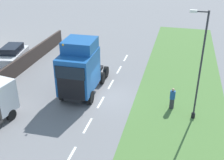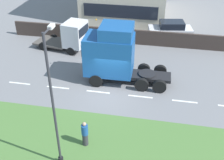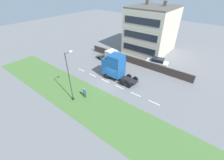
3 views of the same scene
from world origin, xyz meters
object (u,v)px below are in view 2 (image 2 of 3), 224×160
flatbed_truck (71,36)px  parked_car (170,31)px  lorry_cab (113,54)px  pedestrian (85,134)px  lamp_post (55,109)px

flatbed_truck → parked_car: flatbed_truck is taller
lorry_cab → flatbed_truck: size_ratio=1.25×
lorry_cab → parked_car: size_ratio=1.46×
parked_car → pedestrian: parked_car is taller
parked_car → pedestrian: (-16.22, 4.60, -0.13)m
flatbed_truck → lorry_cab: bearing=55.9°
pedestrian → lamp_post: bearing=147.2°
flatbed_truck → parked_car: 10.15m
lorry_cab → lamp_post: lamp_post is taller
flatbed_truck → lamp_post: lamp_post is taller
lorry_cab → lamp_post: 8.99m
lorry_cab → parked_car: lorry_cab is taller
lamp_post → parked_car: bearing=-17.4°
flatbed_truck → pedestrian: 12.81m
lorry_cab → lamp_post: (-8.81, 1.21, 1.32)m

